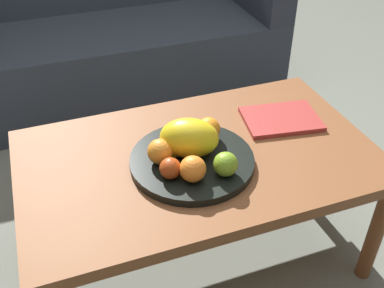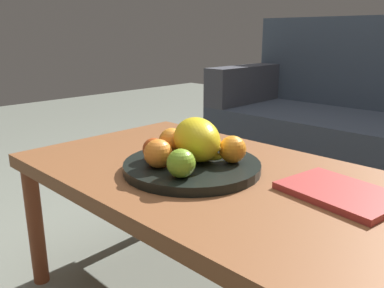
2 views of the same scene
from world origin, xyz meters
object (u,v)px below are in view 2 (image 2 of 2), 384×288
Objects in this scene: melon_large_front at (197,139)px; magazine at (340,193)px; orange_front at (233,149)px; couch at (380,136)px; apple_front at (181,163)px; fruit_bowl at (192,166)px; banana_bunch at (197,149)px; apple_left at (154,149)px; orange_right at (158,153)px; coffee_table at (211,187)px; orange_left at (172,141)px.

melon_large_front is 0.38m from magazine.
orange_front reaches higher than magazine.
apple_front is at bearing -89.16° from couch.
couch reaches higher than fruit_bowl.
apple_front is at bearing -61.68° from banana_bunch.
apple_front reaches higher than apple_left.
apple_front is at bearing -5.71° from orange_right.
orange_front is at bearing 36.84° from coffee_table.
banana_bunch is (0.08, 0.08, -0.00)m from apple_left.
banana_bunch is at bearing 101.09° from fruit_bowl.
couch is 6.80× the size of magazine.
melon_large_front is 1.10× the size of banana_bunch.
orange_left is at bearing 120.46° from orange_right.
fruit_bowl is 0.38m from magazine.
fruit_bowl is 0.11m from orange_left.
orange_left is at bearing -168.55° from coffee_table.
orange_right is at bearing -29.71° from apple_left.
coffee_table is at bearing 11.45° from orange_left.
coffee_table is at bearing 63.12° from orange_right.
orange_front is (0.05, 0.03, 0.11)m from coffee_table.
melon_large_front is at bearing -91.89° from couch.
couch is at bearing 87.98° from banana_bunch.
orange_right is at bearing -116.88° from coffee_table.
melon_large_front is at bearing 75.17° from orange_right.
apple_left is at bearing -95.26° from couch.
magazine is (0.39, 0.21, -0.05)m from orange_right.
banana_bunch is (-0.05, -1.30, 0.20)m from couch.
orange_right is at bearing -103.11° from banana_bunch.
fruit_bowl is (-0.03, -0.04, 0.06)m from coffee_table.
apple_front is (-0.02, -0.17, -0.00)m from orange_front.
couch is 22.82× the size of orange_right.
coffee_table is at bearing -143.16° from orange_front.
fruit_bowl is 1.48× the size of magazine.
orange_left is 0.19m from apple_front.
couch is at bearing 90.84° from apple_front.
fruit_bowl is 0.11m from apple_left.
apple_front is at bearing -62.19° from melon_large_front.
magazine is (0.33, 0.08, 0.06)m from coffee_table.
orange_left is 0.09m from banana_bunch.
fruit_bowl is at bearing 35.23° from apple_left.
couch is 1.33m from orange_left.
couch reaches higher than banana_bunch.
orange_left reaches higher than orange_front.
banana_bunch is at bearing 6.63° from orange_left.
orange_front reaches higher than banana_bunch.
apple_left is (-0.05, 0.03, -0.01)m from orange_right.
couch is 1.33m from fruit_bowl.
banana_bunch reaches higher than fruit_bowl.
orange_right is at bearing -143.31° from magazine.
fruit_bowl is at bearing 71.30° from orange_right.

